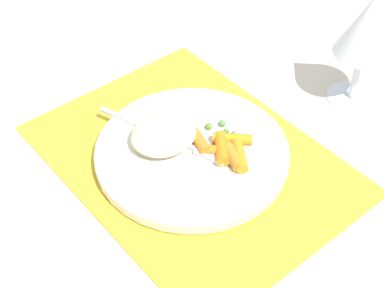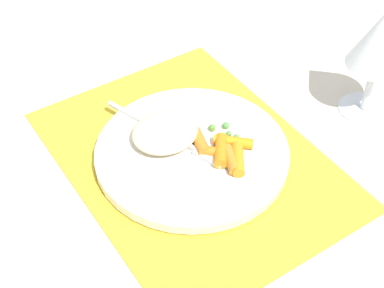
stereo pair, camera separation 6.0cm
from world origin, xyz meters
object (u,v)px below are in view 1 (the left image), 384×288
rice_mound (164,134)px  wine_glass (368,29)px  carrot_portion (224,149)px  plate (192,153)px  fork (174,140)px

rice_mound → wine_glass: size_ratio=0.53×
rice_mound → carrot_portion: bearing=36.0°
plate → rice_mound: size_ratio=2.85×
wine_glass → rice_mound: bearing=-106.7°
rice_mound → fork: (0.01, 0.01, -0.01)m
rice_mound → carrot_portion: rice_mound is taller
rice_mound → wine_glass: bearing=73.3°
fork → carrot_portion: bearing=33.0°
fork → wine_glass: wine_glass is taller
plate → rice_mound: (-0.03, -0.02, 0.02)m
plate → fork: 0.03m
plate → rice_mound: bearing=-150.4°
plate → wine_glass: bearing=79.1°
rice_mound → carrot_portion: size_ratio=0.91×
rice_mound → fork: size_ratio=0.47×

